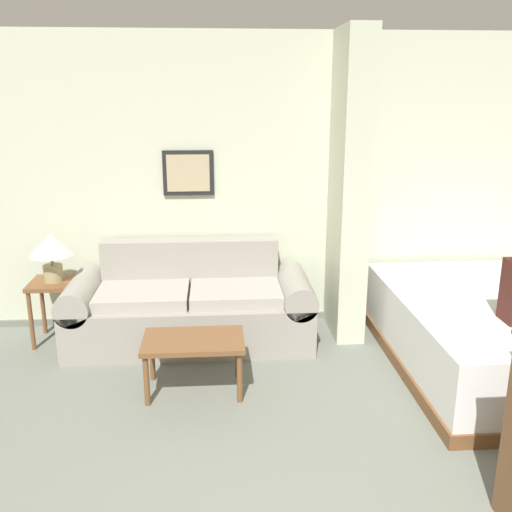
{
  "coord_description": "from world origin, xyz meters",
  "views": [
    {
      "loc": [
        -0.5,
        -1.4,
        2.08
      ],
      "look_at": [
        -0.24,
        2.2,
        1.05
      ],
      "focal_mm": 40.0,
      "sensor_mm": 36.0,
      "label": 1
    }
  ],
  "objects_px": {
    "coffee_table": "(194,345)",
    "table_lamp": "(51,249)",
    "couch": "(190,307)",
    "bed": "(510,332)"
  },
  "relations": [
    {
      "from": "couch",
      "to": "table_lamp",
      "type": "distance_m",
      "value": 1.26
    },
    {
      "from": "couch",
      "to": "table_lamp",
      "type": "xyz_separation_m",
      "value": [
        -1.15,
        0.06,
        0.53
      ]
    },
    {
      "from": "coffee_table",
      "to": "table_lamp",
      "type": "relative_size",
      "value": 1.75
    },
    {
      "from": "coffee_table",
      "to": "table_lamp",
      "type": "bearing_deg",
      "value": 141.59
    },
    {
      "from": "coffee_table",
      "to": "table_lamp",
      "type": "distance_m",
      "value": 1.61
    },
    {
      "from": "table_lamp",
      "to": "bed",
      "type": "relative_size",
      "value": 0.2
    },
    {
      "from": "table_lamp",
      "to": "coffee_table",
      "type": "bearing_deg",
      "value": -38.41
    },
    {
      "from": "table_lamp",
      "to": "bed",
      "type": "height_order",
      "value": "table_lamp"
    },
    {
      "from": "couch",
      "to": "table_lamp",
      "type": "height_order",
      "value": "table_lamp"
    },
    {
      "from": "couch",
      "to": "coffee_table",
      "type": "relative_size",
      "value": 2.9
    }
  ]
}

